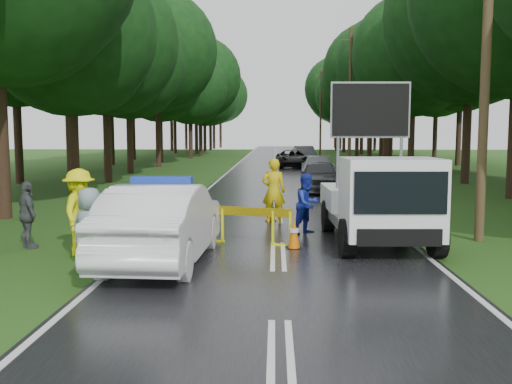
{
  "coord_description": "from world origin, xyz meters",
  "views": [
    {
      "loc": [
        -0.08,
        -12.71,
        2.81
      ],
      "look_at": [
        -0.55,
        1.58,
        1.3
      ],
      "focal_mm": 40.0,
      "sensor_mm": 36.0,
      "label": 1
    }
  ],
  "objects_px": {
    "police_sedan": "(163,224)",
    "officer": "(274,191)",
    "civilian": "(307,204)",
    "queue_car_third": "(292,159)",
    "work_truck": "(379,201)",
    "barrier": "(247,216)",
    "queue_car_first": "(320,176)",
    "queue_car_fourth": "(304,155)",
    "queue_car_second": "(318,168)"
  },
  "relations": [
    {
      "from": "police_sedan",
      "to": "officer",
      "type": "xyz_separation_m",
      "value": [
        2.36,
        5.39,
        0.15
      ]
    },
    {
      "from": "civilian",
      "to": "queue_car_third",
      "type": "height_order",
      "value": "civilian"
    },
    {
      "from": "work_truck",
      "to": "barrier",
      "type": "xyz_separation_m",
      "value": [
        -3.26,
        -0.02,
        -0.39
      ]
    },
    {
      "from": "officer",
      "to": "queue_car_third",
      "type": "xyz_separation_m",
      "value": [
        1.43,
        27.78,
        -0.3
      ]
    },
    {
      "from": "officer",
      "to": "queue_car_first",
      "type": "relative_size",
      "value": 0.46
    },
    {
      "from": "officer",
      "to": "queue_car_fourth",
      "type": "relative_size",
      "value": 0.42
    },
    {
      "from": "work_truck",
      "to": "officer",
      "type": "bearing_deg",
      "value": 126.49
    },
    {
      "from": "civilian",
      "to": "queue_car_fourth",
      "type": "bearing_deg",
      "value": 45.42
    },
    {
      "from": "police_sedan",
      "to": "officer",
      "type": "bearing_deg",
      "value": -111.33
    },
    {
      "from": "police_sedan",
      "to": "queue_car_third",
      "type": "relative_size",
      "value": 1.03
    },
    {
      "from": "police_sedan",
      "to": "queue_car_third",
      "type": "height_order",
      "value": "police_sedan"
    },
    {
      "from": "work_truck",
      "to": "civilian",
      "type": "height_order",
      "value": "work_truck"
    },
    {
      "from": "officer",
      "to": "police_sedan",
      "type": "bearing_deg",
      "value": 68.84
    },
    {
      "from": "work_truck",
      "to": "queue_car_first",
      "type": "distance_m",
      "value": 12.6
    },
    {
      "from": "queue_car_third",
      "to": "queue_car_fourth",
      "type": "distance_m",
      "value": 6.12
    },
    {
      "from": "queue_car_second",
      "to": "queue_car_fourth",
      "type": "height_order",
      "value": "queue_car_fourth"
    },
    {
      "from": "police_sedan",
      "to": "barrier",
      "type": "xyz_separation_m",
      "value": [
        1.72,
        2.06,
        -0.14
      ]
    },
    {
      "from": "civilian",
      "to": "queue_car_second",
      "type": "bearing_deg",
      "value": 43.02
    },
    {
      "from": "queue_car_second",
      "to": "queue_car_fourth",
      "type": "xyz_separation_m",
      "value": [
        0.08,
        17.37,
        0.08
      ]
    },
    {
      "from": "queue_car_second",
      "to": "queue_car_third",
      "type": "distance_m",
      "value": 11.43
    },
    {
      "from": "barrier",
      "to": "queue_car_fourth",
      "type": "height_order",
      "value": "queue_car_fourth"
    },
    {
      "from": "work_truck",
      "to": "queue_car_third",
      "type": "distance_m",
      "value": 31.11
    },
    {
      "from": "police_sedan",
      "to": "queue_car_first",
      "type": "distance_m",
      "value": 15.34
    },
    {
      "from": "work_truck",
      "to": "queue_car_second",
      "type": "bearing_deg",
      "value": 88.29
    },
    {
      "from": "queue_car_fourth",
      "to": "work_truck",
      "type": "bearing_deg",
      "value": -96.09
    },
    {
      "from": "queue_car_first",
      "to": "queue_car_third",
      "type": "distance_m",
      "value": 18.52
    },
    {
      "from": "barrier",
      "to": "queue_car_fourth",
      "type": "bearing_deg",
      "value": 100.47
    },
    {
      "from": "work_truck",
      "to": "queue_car_third",
      "type": "relative_size",
      "value": 1.02
    },
    {
      "from": "queue_car_third",
      "to": "work_truck",
      "type": "bearing_deg",
      "value": -91.76
    },
    {
      "from": "civilian",
      "to": "queue_car_first",
      "type": "height_order",
      "value": "civilian"
    },
    {
      "from": "civilian",
      "to": "queue_car_first",
      "type": "distance_m",
      "value": 11.07
    },
    {
      "from": "queue_car_third",
      "to": "queue_car_fourth",
      "type": "xyz_separation_m",
      "value": [
        1.22,
        6.0,
        0.07
      ]
    },
    {
      "from": "police_sedan",
      "to": "queue_car_second",
      "type": "relative_size",
      "value": 1.09
    },
    {
      "from": "officer",
      "to": "civilian",
      "type": "distance_m",
      "value": 1.97
    },
    {
      "from": "queue_car_fourth",
      "to": "queue_car_first",
      "type": "bearing_deg",
      "value": -97.23
    },
    {
      "from": "civilian",
      "to": "queue_car_second",
      "type": "xyz_separation_m",
      "value": [
        1.64,
        18.13,
        -0.14
      ]
    },
    {
      "from": "officer",
      "to": "queue_car_second",
      "type": "xyz_separation_m",
      "value": [
        2.58,
        16.41,
        -0.31
      ]
    },
    {
      "from": "barrier",
      "to": "police_sedan",
      "type": "bearing_deg",
      "value": -114.28
    },
    {
      "from": "queue_car_third",
      "to": "queue_car_second",
      "type": "bearing_deg",
      "value": -88.18
    },
    {
      "from": "officer",
      "to": "queue_car_first",
      "type": "distance_m",
      "value": 9.52
    },
    {
      "from": "civilian",
      "to": "queue_car_third",
      "type": "relative_size",
      "value": 0.33
    },
    {
      "from": "queue_car_second",
      "to": "queue_car_third",
      "type": "bearing_deg",
      "value": 98.45
    },
    {
      "from": "barrier",
      "to": "civilian",
      "type": "bearing_deg",
      "value": 60.99
    },
    {
      "from": "police_sedan",
      "to": "work_truck",
      "type": "relative_size",
      "value": 1.01
    },
    {
      "from": "civilian",
      "to": "queue_car_third",
      "type": "bearing_deg",
      "value": 47.23
    },
    {
      "from": "police_sedan",
      "to": "queue_car_fourth",
      "type": "distance_m",
      "value": 39.49
    },
    {
      "from": "queue_car_first",
      "to": "queue_car_second",
      "type": "bearing_deg",
      "value": 89.7
    },
    {
      "from": "barrier",
      "to": "queue_car_first",
      "type": "distance_m",
      "value": 12.91
    },
    {
      "from": "police_sedan",
      "to": "queue_car_fourth",
      "type": "height_order",
      "value": "police_sedan"
    },
    {
      "from": "queue_car_first",
      "to": "queue_car_fourth",
      "type": "height_order",
      "value": "queue_car_fourth"
    }
  ]
}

